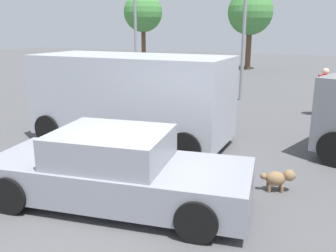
{
  "coord_description": "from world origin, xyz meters",
  "views": [
    {
      "loc": [
        3.15,
        -4.79,
        2.94
      ],
      "look_at": [
        -0.13,
        2.12,
        0.9
      ],
      "focal_mm": 39.22,
      "sensor_mm": 36.0,
      "label": 1
    }
  ],
  "objects_px": {
    "sedan_foreground": "(116,171)",
    "dog": "(279,178)",
    "pedestrian": "(324,88)",
    "van_white": "(132,96)"
  },
  "relations": [
    {
      "from": "sedan_foreground",
      "to": "dog",
      "type": "bearing_deg",
      "value": 24.71
    },
    {
      "from": "sedan_foreground",
      "to": "dog",
      "type": "height_order",
      "value": "sedan_foreground"
    },
    {
      "from": "dog",
      "to": "pedestrian",
      "type": "relative_size",
      "value": 0.37
    },
    {
      "from": "dog",
      "to": "van_white",
      "type": "xyz_separation_m",
      "value": [
        -4.04,
        1.51,
        0.97
      ]
    },
    {
      "from": "dog",
      "to": "pedestrian",
      "type": "distance_m",
      "value": 6.97
    },
    {
      "from": "dog",
      "to": "pedestrian",
      "type": "xyz_separation_m",
      "value": [
        0.33,
        6.93,
        0.72
      ]
    },
    {
      "from": "sedan_foreground",
      "to": "van_white",
      "type": "bearing_deg",
      "value": 106.89
    },
    {
      "from": "dog",
      "to": "pedestrian",
      "type": "bearing_deg",
      "value": 67.21
    },
    {
      "from": "dog",
      "to": "pedestrian",
      "type": "height_order",
      "value": "pedestrian"
    },
    {
      "from": "sedan_foreground",
      "to": "dog",
      "type": "xyz_separation_m",
      "value": [
        2.45,
        1.68,
        -0.33
      ]
    }
  ]
}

